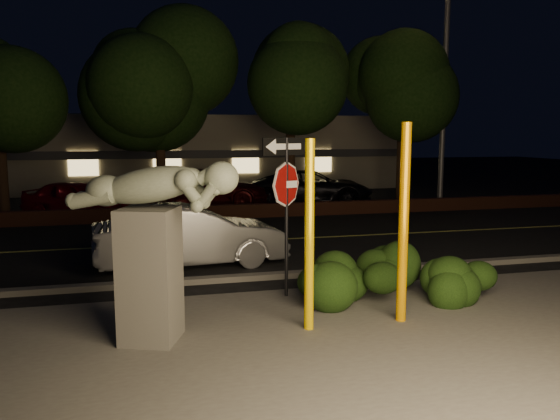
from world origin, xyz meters
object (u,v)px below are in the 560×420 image
at_px(streetlight, 442,46).
at_px(silver_sedan, 191,236).
at_px(yellow_pole_left, 309,236).
at_px(sculpture, 152,232).
at_px(yellow_pole_right, 404,224).
at_px(signpost, 287,185).
at_px(parked_car_dark, 312,187).
at_px(parked_car_darkred, 205,188).
at_px(parked_car_red, 77,199).

distance_m(streetlight, silver_sedan, 13.90).
bearing_deg(yellow_pole_left, sculpture, 177.71).
bearing_deg(yellow_pole_right, sculpture, 178.67).
relative_size(yellow_pole_left, signpost, 1.00).
distance_m(sculpture, parked_car_dark, 16.35).
xyz_separation_m(yellow_pole_right, parked_car_darkred, (-1.56, 15.06, -0.83)).
xyz_separation_m(sculpture, parked_car_dark, (7.01, 14.75, -0.92)).
height_order(yellow_pole_right, parked_car_dark, yellow_pole_right).
distance_m(streetlight, parked_car_darkred, 11.06).
relative_size(silver_sedan, parked_car_dark, 0.83).
xyz_separation_m(sculpture, parked_car_red, (-2.51, 13.07, -0.96)).
bearing_deg(parked_car_red, streetlight, -66.45).
distance_m(signpost, sculpture, 3.00).
xyz_separation_m(yellow_pole_right, parked_car_red, (-6.42, 13.16, -0.93)).
relative_size(signpost, parked_car_dark, 0.57).
distance_m(yellow_pole_right, streetlight, 14.76).
bearing_deg(signpost, sculpture, -165.76).
bearing_deg(yellow_pole_right, signpost, 129.70).
height_order(yellow_pole_left, yellow_pole_right, yellow_pole_right).
xyz_separation_m(signpost, parked_car_darkred, (-0.09, 13.29, -1.33)).
height_order(sculpture, silver_sedan, sculpture).
xyz_separation_m(yellow_pole_left, streetlight, (8.97, 11.83, 4.92)).
xyz_separation_m(yellow_pole_right, streetlight, (7.40, 11.83, 4.79)).
distance_m(parked_car_red, parked_car_darkred, 5.22).
bearing_deg(parked_car_darkred, yellow_pole_left, -165.31).
relative_size(sculpture, silver_sedan, 0.61).
bearing_deg(parked_car_darkred, yellow_pole_right, -159.35).
distance_m(signpost, streetlight, 14.08).
xyz_separation_m(parked_car_red, parked_car_darkred, (4.86, 1.90, 0.10)).
distance_m(yellow_pole_left, parked_car_red, 14.06).
bearing_deg(yellow_pole_left, streetlight, 52.82).
bearing_deg(sculpture, yellow_pole_right, 19.07).
height_order(yellow_pole_left, streetlight, streetlight).
xyz_separation_m(yellow_pole_left, parked_car_red, (-4.85, 13.17, -0.81)).
distance_m(silver_sedan, parked_car_red, 9.24).
relative_size(sculpture, parked_car_red, 0.67).
bearing_deg(yellow_pole_right, silver_sedan, 123.28).
bearing_deg(parked_car_darkred, signpost, -164.88).
bearing_deg(parked_car_darkred, streetlight, -95.10).
distance_m(yellow_pole_left, parked_car_darkred, 15.08).
distance_m(streetlight, parked_car_dark, 7.74).
xyz_separation_m(silver_sedan, parked_car_dark, (6.10, 10.26, 0.01)).
bearing_deg(streetlight, parked_car_dark, 121.01).
height_order(yellow_pole_right, streetlight, streetlight).
bearing_deg(parked_car_dark, silver_sedan, 166.55).
bearing_deg(parked_car_red, signpost, -127.44).
height_order(streetlight, silver_sedan, streetlight).
relative_size(yellow_pole_right, parked_car_red, 0.81).
bearing_deg(parked_car_darkred, silver_sedan, -173.13).
height_order(signpost, parked_car_darkred, signpost).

